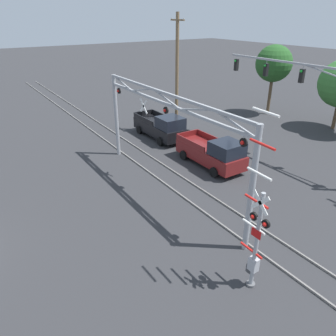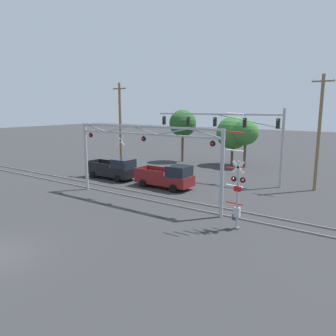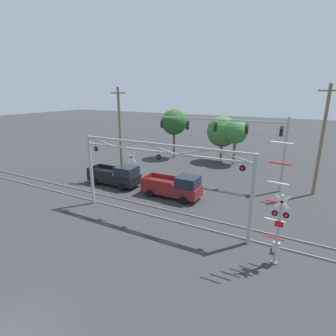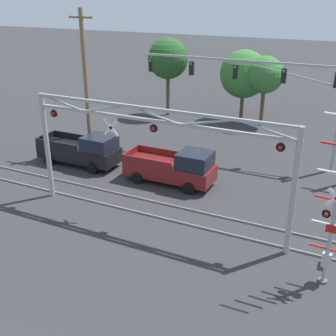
{
  "view_description": "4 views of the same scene",
  "coord_description": "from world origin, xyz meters",
  "px_view_note": "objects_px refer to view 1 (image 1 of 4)",
  "views": [
    {
      "loc": [
        14.6,
        2.32,
        9.69
      ],
      "look_at": [
        1.66,
        10.83,
        2.33
      ],
      "focal_mm": 35.0,
      "sensor_mm": 36.0,
      "label": 1
    },
    {
      "loc": [
        15.7,
        -7.47,
        7.25
      ],
      "look_at": [
        0.02,
        14.98,
        2.16
      ],
      "focal_mm": 35.0,
      "sensor_mm": 36.0,
      "label": 2
    },
    {
      "loc": [
        9.02,
        -3.67,
        9.35
      ],
      "look_at": [
        -0.89,
        14.83,
        3.19
      ],
      "focal_mm": 28.0,
      "sensor_mm": 36.0,
      "label": 3
    },
    {
      "loc": [
        8.66,
        -4.76,
        10.85
      ],
      "look_at": [
        0.36,
        12.56,
        2.66
      ],
      "focal_mm": 45.0,
      "sensor_mm": 36.0,
      "label": 4
    }
  ],
  "objects_px": {
    "crossing_gantry": "(166,125)",
    "crossing_signal_mast": "(256,237)",
    "pickup_truck_following": "(161,127)",
    "utility_pole_left": "(177,74)",
    "pickup_truck_lead": "(213,153)",
    "traffic_signal_span": "(336,92)",
    "background_tree_beyond_span": "(274,64)"
  },
  "relations": [
    {
      "from": "crossing_signal_mast",
      "to": "pickup_truck_following",
      "type": "xyz_separation_m",
      "value": [
        -15.96,
        5.98,
        -1.27
      ]
    },
    {
      "from": "traffic_signal_span",
      "to": "background_tree_beyond_span",
      "type": "height_order",
      "value": "traffic_signal_span"
    },
    {
      "from": "background_tree_beyond_span",
      "to": "utility_pole_left",
      "type": "bearing_deg",
      "value": -94.26
    },
    {
      "from": "traffic_signal_span",
      "to": "pickup_truck_lead",
      "type": "bearing_deg",
      "value": -124.61
    },
    {
      "from": "crossing_gantry",
      "to": "crossing_signal_mast",
      "type": "relative_size",
      "value": 1.93
    },
    {
      "from": "pickup_truck_following",
      "to": "utility_pole_left",
      "type": "xyz_separation_m",
      "value": [
        -1.01,
        2.23,
        4.02
      ]
    },
    {
      "from": "crossing_gantry",
      "to": "background_tree_beyond_span",
      "type": "relative_size",
      "value": 1.93
    },
    {
      "from": "traffic_signal_span",
      "to": "pickup_truck_lead",
      "type": "distance_m",
      "value": 8.54
    },
    {
      "from": "pickup_truck_lead",
      "to": "pickup_truck_following",
      "type": "xyz_separation_m",
      "value": [
        -6.7,
        0.04,
        0.0
      ]
    },
    {
      "from": "crossing_gantry",
      "to": "pickup_truck_following",
      "type": "relative_size",
      "value": 2.4
    },
    {
      "from": "pickup_truck_lead",
      "to": "pickup_truck_following",
      "type": "bearing_deg",
      "value": 179.66
    },
    {
      "from": "crossing_signal_mast",
      "to": "background_tree_beyond_span",
      "type": "xyz_separation_m",
      "value": [
        -16.13,
        19.37,
        2.83
      ]
    },
    {
      "from": "crossing_gantry",
      "to": "background_tree_beyond_span",
      "type": "distance_m",
      "value": 19.6
    },
    {
      "from": "pickup_truck_lead",
      "to": "utility_pole_left",
      "type": "height_order",
      "value": "utility_pole_left"
    },
    {
      "from": "crossing_signal_mast",
      "to": "pickup_truck_following",
      "type": "bearing_deg",
      "value": 159.45
    },
    {
      "from": "traffic_signal_span",
      "to": "pickup_truck_lead",
      "type": "relative_size",
      "value": 2.52
    },
    {
      "from": "crossing_signal_mast",
      "to": "pickup_truck_lead",
      "type": "distance_m",
      "value": 11.07
    },
    {
      "from": "crossing_gantry",
      "to": "crossing_signal_mast",
      "type": "distance_m",
      "value": 8.58
    },
    {
      "from": "pickup_truck_following",
      "to": "background_tree_beyond_span",
      "type": "distance_m",
      "value": 14.0
    },
    {
      "from": "traffic_signal_span",
      "to": "background_tree_beyond_span",
      "type": "distance_m",
      "value": 13.29
    },
    {
      "from": "background_tree_beyond_span",
      "to": "traffic_signal_span",
      "type": "bearing_deg",
      "value": -33.23
    },
    {
      "from": "pickup_truck_lead",
      "to": "crossing_signal_mast",
      "type": "bearing_deg",
      "value": -32.7
    },
    {
      "from": "crossing_gantry",
      "to": "crossing_signal_mast",
      "type": "height_order",
      "value": "crossing_signal_mast"
    },
    {
      "from": "pickup_truck_lead",
      "to": "background_tree_beyond_span",
      "type": "bearing_deg",
      "value": 117.13
    },
    {
      "from": "crossing_signal_mast",
      "to": "traffic_signal_span",
      "type": "relative_size",
      "value": 0.51
    },
    {
      "from": "traffic_signal_span",
      "to": "crossing_signal_mast",
      "type": "bearing_deg",
      "value": -67.44
    },
    {
      "from": "pickup_truck_following",
      "to": "utility_pole_left",
      "type": "distance_m",
      "value": 4.71
    },
    {
      "from": "traffic_signal_span",
      "to": "pickup_truck_following",
      "type": "bearing_deg",
      "value": -150.84
    },
    {
      "from": "utility_pole_left",
      "to": "crossing_gantry",
      "type": "bearing_deg",
      "value": -37.9
    },
    {
      "from": "crossing_signal_mast",
      "to": "utility_pole_left",
      "type": "bearing_deg",
      "value": 154.18
    },
    {
      "from": "crossing_signal_mast",
      "to": "utility_pole_left",
      "type": "height_order",
      "value": "utility_pole_left"
    },
    {
      "from": "crossing_gantry",
      "to": "crossing_signal_mast",
      "type": "bearing_deg",
      "value": -9.87
    }
  ]
}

